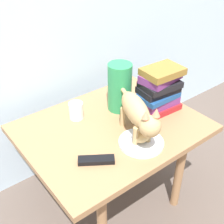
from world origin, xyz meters
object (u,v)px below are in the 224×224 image
at_px(book_stack, 159,89).
at_px(bread_roll, 141,137).
at_px(candle_jar, 76,111).
at_px(plate, 141,142).
at_px(green_vase, 120,87).
at_px(side_table, 112,136).
at_px(tv_remote, 96,160).
at_px(cat, 138,113).

bearing_deg(book_stack, bread_roll, -149.21).
bearing_deg(candle_jar, plate, -71.17).
xyz_separation_m(bread_roll, green_vase, (0.11, 0.28, 0.09)).
bearing_deg(book_stack, side_table, 174.23).
height_order(plate, tv_remote, tv_remote).
bearing_deg(side_table, plate, -83.69).
distance_m(book_stack, candle_jar, 0.43).
relative_size(plate, cat, 0.44).
bearing_deg(cat, candle_jar, 114.00).
height_order(bread_roll, candle_jar, candle_jar).
xyz_separation_m(cat, book_stack, (0.24, 0.11, -0.02)).
relative_size(book_stack, tv_remote, 1.55).
bearing_deg(plate, green_vase, 69.47).
height_order(cat, candle_jar, cat).
xyz_separation_m(side_table, tv_remote, (-0.20, -0.16, 0.07)).
height_order(side_table, book_stack, book_stack).
xyz_separation_m(side_table, green_vase, (0.13, 0.10, 0.18)).
distance_m(cat, tv_remote, 0.27).
distance_m(candle_jar, tv_remote, 0.33).
bearing_deg(side_table, cat, -75.46).
xyz_separation_m(cat, candle_jar, (-0.13, 0.30, -0.09)).
distance_m(side_table, cat, 0.24).
xyz_separation_m(side_table, candle_jar, (-0.10, 0.16, 0.10)).
distance_m(side_table, green_vase, 0.25).
distance_m(book_stack, tv_remote, 0.51).
relative_size(candle_jar, tv_remote, 0.57).
height_order(side_table, tv_remote, tv_remote).
bearing_deg(candle_jar, cat, -66.00).
relative_size(plate, book_stack, 0.86).
bearing_deg(green_vase, bread_roll, -110.82).
bearing_deg(candle_jar, green_vase, -15.40).
bearing_deg(book_stack, green_vase, 139.95).
relative_size(bread_roll, tv_remote, 0.53).
xyz_separation_m(cat, green_vase, (0.09, 0.24, -0.01)).
relative_size(bread_roll, green_vase, 0.32).
distance_m(bread_roll, tv_remote, 0.22).
bearing_deg(plate, book_stack, 31.02).
bearing_deg(tv_remote, plate, 26.84).
distance_m(plate, green_vase, 0.32).
height_order(green_vase, tv_remote, green_vase).
distance_m(cat, green_vase, 0.25).
height_order(candle_jar, tv_remote, candle_jar).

